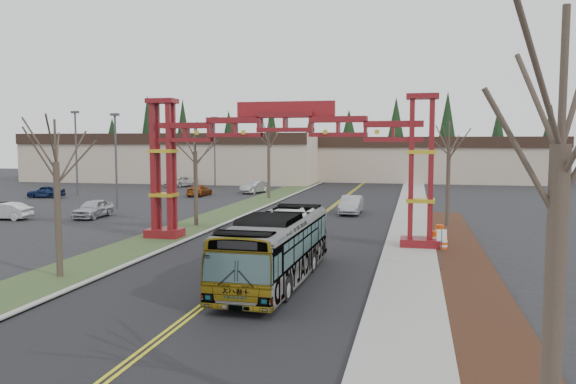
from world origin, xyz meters
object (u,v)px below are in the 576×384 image
(silver_sedan, at_px, (351,205))
(bare_tree_right_far, at_px, (449,149))
(barrel_south, at_px, (443,243))
(parked_car_mid_b, at_px, (46,192))
(transit_bus, at_px, (276,248))
(parked_car_near_a, at_px, (93,208))
(bare_tree_median_far, at_px, (269,142))
(parked_car_far_a, at_px, (255,187))
(light_pole_far, at_px, (215,147))
(light_pole_near, at_px, (116,154))
(parked_car_far_b, at_px, (181,182))
(bare_tree_right_near, at_px, (561,147))
(light_pole_mid, at_px, (76,146))
(parked_car_near_b, at_px, (5,211))
(retail_building_west, at_px, (183,157))
(barrel_north, at_px, (440,232))
(bare_tree_median_near, at_px, (56,163))
(barrel_mid, at_px, (434,240))
(street_sign, at_px, (442,241))
(bare_tree_median_mid, at_px, (195,152))
(retail_building_east, at_px, (430,159))
(gateway_arch, at_px, (285,145))
(parked_car_mid_a, at_px, (199,190))

(silver_sedan, distance_m, bare_tree_right_far, 10.91)
(barrel_south, bearing_deg, parked_car_mid_b, 152.05)
(transit_bus, xyz_separation_m, parked_car_near_a, (-19.77, 17.28, -0.78))
(silver_sedan, bearing_deg, bare_tree_median_far, 132.90)
(parked_car_far_a, xyz_separation_m, light_pole_far, (-7.81, 7.36, 4.81))
(silver_sedan, bearing_deg, light_pole_near, -177.18)
(parked_car_far_b, bearing_deg, bare_tree_right_near, -39.84)
(parked_car_near_a, xyz_separation_m, light_pole_mid, (-13.32, 17.98, 4.92))
(parked_car_near_a, xyz_separation_m, parked_car_near_b, (-6.20, -2.64, -0.08))
(retail_building_west, distance_m, barrel_north, 64.18)
(bare_tree_median_near, bearing_deg, barrel_south, 31.02)
(transit_bus, height_order, parked_car_mid_b, transit_bus)
(light_pole_far, height_order, barrel_mid, light_pole_far)
(bare_tree_median_near, height_order, street_sign, bare_tree_median_near)
(parked_car_far_b, distance_m, light_pole_far, 7.02)
(parked_car_near_a, height_order, light_pole_far, light_pole_far)
(bare_tree_median_mid, distance_m, barrel_mid, 18.30)
(retail_building_east, bearing_deg, light_pole_near, -121.56)
(parked_car_near_a, relative_size, parked_car_far_b, 0.87)
(barrel_mid, bearing_deg, transit_bus, -126.39)
(parked_car_far_a, height_order, bare_tree_right_near, bare_tree_right_near)
(bare_tree_right_near, height_order, bare_tree_right_far, bare_tree_right_near)
(bare_tree_median_far, xyz_separation_m, street_sign, (16.97, -32.04, -4.74))
(gateway_arch, height_order, bare_tree_median_near, gateway_arch)
(light_pole_near, bearing_deg, parked_car_mid_a, 77.90)
(bare_tree_median_mid, bearing_deg, parked_car_near_a, 166.12)
(transit_bus, bearing_deg, parked_car_far_a, 108.55)
(light_pole_near, xyz_separation_m, barrel_south, (28.72, -14.59, -4.66))
(light_pole_far, relative_size, barrel_south, 10.88)
(retail_building_east, xyz_separation_m, bare_tree_right_near, (0.00, -85.13, 2.55))
(parked_car_mid_a, height_order, light_pole_far, light_pole_far)
(parked_car_mid_a, bearing_deg, bare_tree_median_mid, 111.19)
(parked_car_far_b, bearing_deg, parked_car_far_a, -8.24)
(gateway_arch, distance_m, bare_tree_median_near, 13.57)
(bare_tree_median_near, xyz_separation_m, bare_tree_right_far, (18.00, 19.87, 0.47))
(bare_tree_right_near, bearing_deg, parked_car_far_a, 111.09)
(parked_car_mid_a, distance_m, bare_tree_median_near, 39.46)
(gateway_arch, bearing_deg, retail_building_east, 80.83)
(bare_tree_right_far, distance_m, barrel_north, 7.73)
(retail_building_west, distance_m, silver_sedan, 50.76)
(retail_building_west, xyz_separation_m, bare_tree_median_far, (22.00, -27.68, 2.44))
(bare_tree_right_far, bearing_deg, silver_sedan, 141.91)
(barrel_north, bearing_deg, parked_car_near_b, 176.80)
(parked_car_near_a, height_order, light_pole_near, light_pole_near)
(gateway_arch, distance_m, barrel_north, 11.26)
(gateway_arch, distance_m, bare_tree_right_near, 25.24)
(parked_car_far_a, distance_m, bare_tree_right_far, 31.91)
(retail_building_west, distance_m, parked_car_near_a, 47.80)
(bare_tree_median_mid, xyz_separation_m, bare_tree_median_far, (0.00, 20.94, 0.75))
(parked_car_near_b, bearing_deg, bare_tree_median_mid, 87.19)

